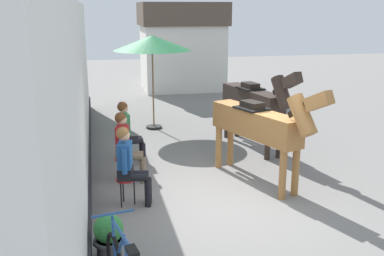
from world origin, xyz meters
name	(u,v)px	position (x,y,z in m)	size (l,w,h in m)	color
ground_plane	(192,151)	(0.00, 3.00, 0.00)	(40.00, 40.00, 0.00)	slate
pub_facade_wall	(76,105)	(-2.55, 1.50, 1.54)	(0.34, 14.00, 3.40)	white
distant_cottage	(182,45)	(1.40, 11.37, 1.80)	(3.40, 2.60, 3.50)	silver
seated_visitor_near	(129,162)	(-1.70, 0.25, 0.78)	(0.61, 0.48, 1.39)	red
seated_visitor_middle	(126,143)	(-1.67, 1.35, 0.78)	(0.61, 0.48, 1.39)	red
seated_visitor_far	(127,129)	(-1.56, 2.38, 0.78)	(0.61, 0.49, 1.39)	red
saddled_horse_near	(260,125)	(0.82, 0.77, 1.16)	(1.28, 2.86, 2.06)	#9E6B38
saddled_horse_far	(255,101)	(1.49, 2.88, 1.16)	(0.87, 2.97, 2.06)	#2D231E
flower_planter_near	(109,236)	(-2.12, -1.44, 0.33)	(0.43, 0.43, 0.64)	#4C4C51
cafe_parasol	(152,43)	(-0.62, 5.27, 2.36)	(2.10, 2.10, 2.58)	black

